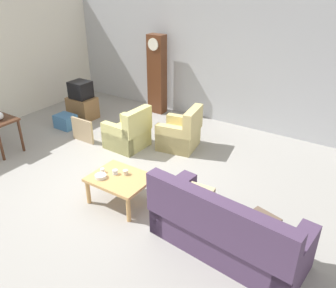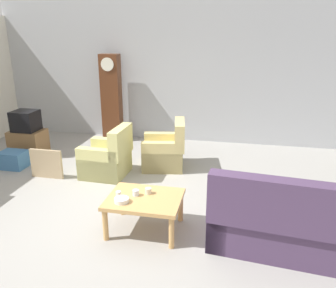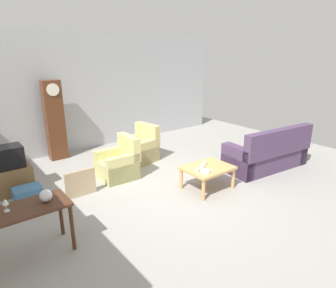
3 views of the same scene
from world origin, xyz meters
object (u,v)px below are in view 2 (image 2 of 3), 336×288
(armchair_olive_far, at_px, (165,152))
(cup_cream_tall, at_px, (148,191))
(couch_floral, at_px, (301,227))
(storage_box_blue, at_px, (13,160))
(cup_white_porcelain, at_px, (119,194))
(cup_blue_rimmed, at_px, (136,193))
(armchair_olive_near, at_px, (108,159))
(framed_picture_leaning, at_px, (46,164))
(tv_crt, at_px, (26,121))
(coffee_table_wood, at_px, (145,202))
(tv_stand_cabinet, at_px, (29,143))
(bowl_white_stacked, at_px, (122,200))
(grandfather_clock, at_px, (112,98))

(armchair_olive_far, distance_m, cup_cream_tall, 2.12)
(couch_floral, xyz_separation_m, storage_box_blue, (-4.99, 1.68, -0.19))
(cup_white_porcelain, relative_size, cup_blue_rimmed, 0.85)
(storage_box_blue, bearing_deg, armchair_olive_near, 1.32)
(armchair_olive_near, distance_m, framed_picture_leaning, 1.09)
(cup_white_porcelain, xyz_separation_m, cup_cream_tall, (0.36, 0.16, 0.00))
(armchair_olive_near, distance_m, tv_crt, 2.17)
(couch_floral, bearing_deg, storage_box_blue, 161.40)
(couch_floral, height_order, armchair_olive_near, couch_floral)
(armchair_olive_near, xyz_separation_m, cup_white_porcelain, (0.81, -1.66, 0.21))
(storage_box_blue, bearing_deg, coffee_table_wood, -27.08)
(coffee_table_wood, relative_size, cup_blue_rimmed, 11.21)
(armchair_olive_far, xyz_separation_m, cup_blue_rimmed, (0.08, -2.18, 0.21))
(couch_floral, xyz_separation_m, cup_blue_rimmed, (-2.04, 0.14, 0.16))
(tv_stand_cabinet, relative_size, bowl_white_stacked, 3.65)
(tv_crt, relative_size, cup_blue_rimmed, 5.61)
(armchair_olive_far, relative_size, tv_crt, 1.92)
(coffee_table_wood, height_order, tv_stand_cabinet, tv_stand_cabinet)
(framed_picture_leaning, xyz_separation_m, cup_cream_tall, (2.20, -1.15, 0.25))
(framed_picture_leaning, relative_size, cup_white_porcelain, 8.26)
(tv_stand_cabinet, bearing_deg, armchair_olive_far, -0.65)
(armchair_olive_far, distance_m, coffee_table_wood, 2.23)
(storage_box_blue, distance_m, bowl_white_stacked, 3.34)
(armchair_olive_near, distance_m, cup_cream_tall, 1.91)
(grandfather_clock, distance_m, tv_stand_cabinet, 2.10)
(grandfather_clock, distance_m, cup_white_porcelain, 4.03)
(armchair_olive_far, xyz_separation_m, cup_cream_tall, (0.22, -2.10, 0.21))
(armchair_olive_near, distance_m, coffee_table_wood, 1.98)
(tv_stand_cabinet, bearing_deg, cup_cream_tall, -33.72)
(bowl_white_stacked, bearing_deg, framed_picture_leaning, 143.07)
(armchair_olive_near, relative_size, cup_blue_rimmed, 10.75)
(armchair_olive_far, height_order, grandfather_clock, grandfather_clock)
(tv_stand_cabinet, bearing_deg, tv_crt, 0.00)
(framed_picture_leaning, distance_m, cup_white_porcelain, 2.28)
(coffee_table_wood, height_order, cup_white_porcelain, cup_white_porcelain)
(grandfather_clock, height_order, tv_stand_cabinet, grandfather_clock)
(cup_white_porcelain, bearing_deg, bowl_white_stacked, -56.97)
(couch_floral, bearing_deg, cup_cream_tall, 173.21)
(armchair_olive_near, distance_m, bowl_white_stacked, 2.02)
(tv_crt, distance_m, storage_box_blue, 0.91)
(armchair_olive_far, bearing_deg, bowl_white_stacked, -91.07)
(armchair_olive_near, relative_size, tv_crt, 1.92)
(armchair_olive_near, bearing_deg, cup_cream_tall, -52.02)
(bowl_white_stacked, bearing_deg, storage_box_blue, 148.20)
(cup_blue_rimmed, bearing_deg, tv_stand_cabinet, 143.95)
(couch_floral, bearing_deg, cup_white_porcelain, 178.33)
(couch_floral, relative_size, cup_white_porcelain, 29.99)
(cup_white_porcelain, bearing_deg, armchair_olive_near, 116.09)
(framed_picture_leaning, xyz_separation_m, cup_white_porcelain, (1.84, -1.31, 0.25))
(couch_floral, relative_size, tv_stand_cabinet, 3.20)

